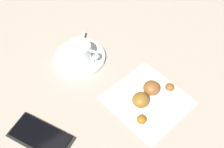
% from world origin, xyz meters
% --- Properties ---
extents(ground_plane, '(1.80, 1.80, 0.00)m').
position_xyz_m(ground_plane, '(0.00, 0.00, 0.00)').
color(ground_plane, '#AB9C8D').
extents(saucer, '(0.13, 0.13, 0.01)m').
position_xyz_m(saucer, '(0.11, 0.03, 0.01)').
color(saucer, silver).
rests_on(saucer, ground).
extents(espresso_cup, '(0.08, 0.06, 0.05)m').
position_xyz_m(espresso_cup, '(0.10, 0.03, 0.03)').
color(espresso_cup, silver).
rests_on(espresso_cup, saucer).
extents(teaspoon, '(0.10, 0.10, 0.01)m').
position_xyz_m(teaspoon, '(0.11, 0.03, 0.01)').
color(teaspoon, silver).
rests_on(teaspoon, saucer).
extents(sugar_packet, '(0.06, 0.05, 0.01)m').
position_xyz_m(sugar_packet, '(0.09, 0.00, 0.01)').
color(sugar_packet, white).
rests_on(sugar_packet, saucer).
extents(napkin, '(0.18, 0.17, 0.00)m').
position_xyz_m(napkin, '(-0.10, -0.02, 0.00)').
color(napkin, white).
rests_on(napkin, ground).
extents(croissant, '(0.08, 0.14, 0.03)m').
position_xyz_m(croissant, '(-0.09, -0.02, 0.02)').
color(croissant, brown).
rests_on(croissant, napkin).
extents(cell_phone, '(0.15, 0.11, 0.01)m').
position_xyz_m(cell_phone, '(-0.03, 0.22, 0.01)').
color(cell_phone, black).
rests_on(cell_phone, ground).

